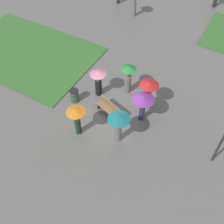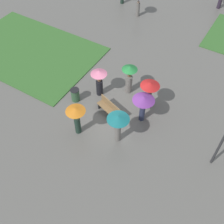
% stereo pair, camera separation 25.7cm
% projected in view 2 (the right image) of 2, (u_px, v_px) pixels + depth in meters
% --- Properties ---
extents(ground_plane, '(90.00, 90.00, 0.00)m').
position_uv_depth(ground_plane, '(116.00, 110.00, 16.18)').
color(ground_plane, '#66635E').
extents(lawn_patch_near, '(9.46, 6.42, 0.06)m').
position_uv_depth(lawn_patch_near, '(29.00, 51.00, 19.68)').
color(lawn_patch_near, '#386B2D').
rests_on(lawn_patch_near, ground_plane).
extents(park_bench, '(1.67, 0.91, 0.90)m').
position_uv_depth(park_bench, '(110.00, 108.00, 15.67)').
color(park_bench, brown).
rests_on(park_bench, ground_plane).
extents(trash_bin, '(0.53, 0.53, 0.84)m').
position_uv_depth(trash_bin, '(75.00, 95.00, 16.41)').
color(trash_bin, '#335638').
rests_on(trash_bin, ground_plane).
extents(crowd_person_purple, '(1.19, 1.19, 1.80)m').
position_uv_depth(crowd_person_purple, '(143.00, 102.00, 14.70)').
color(crowd_person_purple, '#282D47').
rests_on(crowd_person_purple, ground_plane).
extents(crowd_person_teal, '(1.14, 1.14, 1.93)m').
position_uv_depth(crowd_person_teal, '(118.00, 122.00, 13.77)').
color(crowd_person_teal, slate).
rests_on(crowd_person_teal, ground_plane).
extents(crowd_person_pink, '(0.96, 0.96, 1.83)m').
position_uv_depth(crowd_person_pink, '(99.00, 79.00, 16.15)').
color(crowd_person_pink, black).
rests_on(crowd_person_pink, ground_plane).
extents(crowd_person_orange, '(1.02, 1.02, 1.91)m').
position_uv_depth(crowd_person_orange, '(76.00, 115.00, 14.17)').
color(crowd_person_orange, '#1E3328').
rests_on(crowd_person_orange, ground_plane).
extents(crowd_person_red, '(1.07, 1.07, 1.93)m').
position_uv_depth(crowd_person_red, '(149.00, 90.00, 15.29)').
color(crowd_person_red, slate).
rests_on(crowd_person_red, ground_plane).
extents(crowd_person_green, '(0.91, 0.91, 1.98)m').
position_uv_depth(crowd_person_green, '(129.00, 76.00, 16.25)').
color(crowd_person_green, slate).
rests_on(crowd_person_green, ground_plane).
extents(lone_walker_far_path, '(1.01, 1.01, 1.84)m').
position_uv_depth(lone_walker_far_path, '(139.00, 0.00, 21.66)').
color(lone_walker_far_path, slate).
rests_on(lone_walker_far_path, ground_plane).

